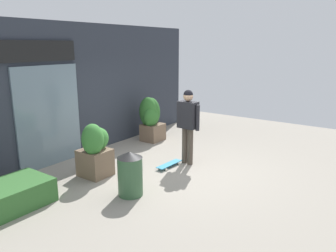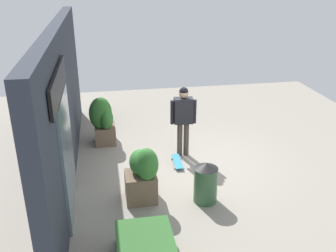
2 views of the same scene
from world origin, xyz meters
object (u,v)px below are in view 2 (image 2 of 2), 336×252
at_px(planter_box_right, 103,119).
at_px(skateboard, 177,161).
at_px(skateboarder, 183,114).
at_px(planter_box_left, 142,174).
at_px(trash_bin, 206,182).

bearing_deg(planter_box_right, skateboard, -130.79).
distance_m(skateboarder, planter_box_right, 2.21).
bearing_deg(planter_box_left, skateboard, -35.77).
height_order(skateboard, trash_bin, trash_bin).
bearing_deg(skateboarder, trash_bin, 4.26).
bearing_deg(skateboard, planter_box_left, -32.63).
bearing_deg(planter_box_left, trash_bin, -102.04).
distance_m(skateboard, planter_box_right, 2.33).
distance_m(skateboard, planter_box_left, 1.75).
height_order(skateboard, planter_box_right, planter_box_right).
relative_size(planter_box_right, trash_bin, 1.51).
height_order(skateboarder, skateboard, skateboarder).
height_order(planter_box_left, planter_box_right, planter_box_right).
bearing_deg(planter_box_right, planter_box_left, -165.68).
bearing_deg(planter_box_left, skateboarder, -33.92).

